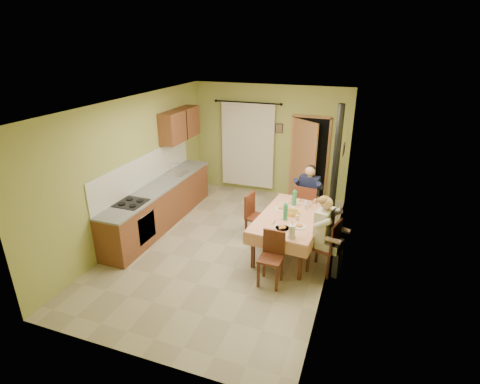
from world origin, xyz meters
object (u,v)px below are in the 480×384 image
at_px(chair_near, 271,268).
at_px(chair_left, 257,226).
at_px(stove_flue, 332,200).
at_px(man_right, 326,226).
at_px(chair_right, 323,256).
at_px(chair_far, 306,216).
at_px(man_far, 308,190).
at_px(dining_table, 291,234).

relative_size(chair_near, chair_left, 0.96).
bearing_deg(stove_flue, man_right, -89.55).
height_order(chair_right, chair_left, chair_right).
relative_size(chair_far, man_far, 0.73).
relative_size(dining_table, chair_right, 2.00).
xyz_separation_m(dining_table, man_far, (0.11, 1.05, 0.50)).
relative_size(chair_right, man_right, 0.72).
height_order(chair_far, chair_near, chair_far).
xyz_separation_m(chair_near, chair_right, (0.77, 0.67, 0.00)).
distance_m(dining_table, chair_near, 1.13).
distance_m(chair_left, man_right, 1.69).
relative_size(dining_table, chair_far, 1.96).
height_order(man_right, stove_flue, stove_flue).
height_order(chair_left, man_right, man_right).
bearing_deg(chair_far, man_far, 90.00).
bearing_deg(man_far, stove_flue, -44.80).
xyz_separation_m(chair_right, chair_left, (-1.44, 0.70, -0.00)).
xyz_separation_m(chair_far, stove_flue, (0.56, -0.66, 0.73)).
bearing_deg(stove_flue, chair_far, 130.03).
bearing_deg(chair_left, man_right, 73.18).
distance_m(chair_right, man_right, 0.59).
relative_size(chair_near, stove_flue, 0.33).
height_order(chair_near, man_far, man_far).
bearing_deg(dining_table, chair_left, 166.55).
xyz_separation_m(dining_table, stove_flue, (0.67, 0.38, 0.65)).
bearing_deg(chair_left, dining_table, 80.71).
bearing_deg(man_right, dining_table, 71.37).
bearing_deg(stove_flue, man_far, 129.30).
height_order(chair_far, stove_flue, stove_flue).
xyz_separation_m(chair_right, man_far, (-0.58, 1.50, 0.59)).
relative_size(chair_far, chair_near, 1.10).
distance_m(chair_left, stove_flue, 1.60).
relative_size(chair_right, man_far, 0.72).
xyz_separation_m(chair_far, chair_right, (0.58, -1.49, -0.00)).
height_order(chair_left, stove_flue, stove_flue).
xyz_separation_m(chair_near, chair_left, (-0.67, 1.37, 0.00)).
height_order(chair_right, man_far, man_far).
xyz_separation_m(dining_table, chair_far, (0.11, 1.04, -0.09)).
bearing_deg(chair_near, chair_far, -93.87).
bearing_deg(chair_right, man_right, 90.00).
bearing_deg(stove_flue, dining_table, -150.63).
xyz_separation_m(chair_near, man_far, (0.20, 2.17, 0.59)).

